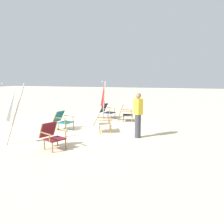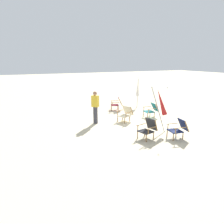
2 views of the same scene
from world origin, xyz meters
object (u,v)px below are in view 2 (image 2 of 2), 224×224
object	(u,v)px
beach_chair_far_center	(179,128)
umbrella_furled_red	(161,103)
umbrella_furled_white	(138,88)
beach_chair_back_left	(117,103)
beach_chair_front_left	(148,128)
beach_chair_front_right	(152,110)
beach_chair_mid_center	(126,113)
person_near_chairs	(95,107)

from	to	relation	value
beach_chair_far_center	umbrella_furled_red	bearing A→B (deg)	10.87
umbrella_furled_white	beach_chair_back_left	bearing A→B (deg)	88.76
beach_chair_front_left	beach_chair_front_right	world-z (taller)	beach_chair_front_left
beach_chair_mid_center	beach_chair_front_left	distance (m)	2.47
beach_chair_front_left	umbrella_furled_red	size ratio (longest dim) A/B	0.40
beach_chair_front_right	beach_chair_back_left	xyz separation A→B (m)	(2.28, 1.01, 0.00)
beach_chair_front_right	person_near_chairs	distance (m)	3.29
beach_chair_front_left	beach_chair_far_center	size ratio (longest dim) A/B	0.99
beach_chair_far_center	umbrella_furled_white	xyz separation A→B (m)	(5.29, -1.35, 0.89)
beach_chair_front_left	umbrella_furled_red	world-z (taller)	umbrella_furled_red
beach_chair_front_left	beach_chair_front_right	xyz separation A→B (m)	(2.53, -2.01, -0.01)
beach_chair_mid_center	beach_chair_front_left	bearing A→B (deg)	172.81
beach_chair_far_center	person_near_chairs	world-z (taller)	person_near_chairs
beach_chair_far_center	umbrella_furled_white	size ratio (longest dim) A/B	0.41
beach_chair_front_left	person_near_chairs	size ratio (longest dim) A/B	0.50
beach_chair_mid_center	beach_chair_far_center	distance (m)	3.08
beach_chair_front_left	beach_chair_front_right	bearing A→B (deg)	-38.48
beach_chair_front_left	beach_chair_back_left	size ratio (longest dim) A/B	0.91
beach_chair_far_center	person_near_chairs	size ratio (longest dim) A/B	0.50
beach_chair_mid_center	umbrella_furled_white	size ratio (longest dim) A/B	0.45
beach_chair_front_left	beach_chair_front_right	distance (m)	3.23
beach_chair_far_center	beach_chair_front_right	xyz separation A→B (m)	(3.04, -0.87, -0.00)
beach_chair_front_right	umbrella_furled_red	world-z (taller)	umbrella_furled_red
beach_chair_front_right	umbrella_furled_white	xyz separation A→B (m)	(2.25, -0.48, 0.89)
beach_chair_back_left	person_near_chairs	bearing A→B (deg)	132.23
person_near_chairs	beach_chair_front_right	bearing A→B (deg)	-94.22
beach_chair_far_center	umbrella_furled_white	distance (m)	5.53
beach_chair_front_right	umbrella_furled_white	bearing A→B (deg)	-12.10
beach_chair_far_center	person_near_chairs	distance (m)	4.08
beach_chair_front_left	beach_chair_far_center	world-z (taller)	beach_chair_front_left
beach_chair_front_left	umbrella_furled_white	world-z (taller)	umbrella_furled_white
person_near_chairs	beach_chair_mid_center	bearing A→B (deg)	-101.60
beach_chair_front_right	umbrella_furled_white	distance (m)	2.47
umbrella_furled_red	umbrella_furled_white	xyz separation A→B (m)	(4.31, -1.54, 0.00)
beach_chair_back_left	umbrella_furled_white	world-z (taller)	umbrella_furled_white
beach_chair_far_center	beach_chair_mid_center	bearing A→B (deg)	15.69
beach_chair_mid_center	beach_chair_front_right	xyz separation A→B (m)	(0.08, -1.70, -0.00)
person_near_chairs	beach_chair_far_center	bearing A→B (deg)	-143.96
beach_chair_mid_center	beach_chair_front_right	distance (m)	1.70
umbrella_furled_white	person_near_chairs	distance (m)	4.27
beach_chair_front_left	umbrella_furled_white	distance (m)	5.46
beach_chair_back_left	person_near_chairs	size ratio (longest dim) A/B	0.55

